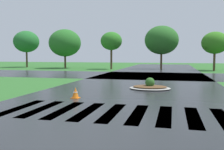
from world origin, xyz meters
name	(u,v)px	position (x,y,z in m)	size (l,w,h in m)	color
asphalt_roadway	(138,88)	(0.00, 10.00, 0.00)	(10.37, 80.00, 0.01)	#232628
asphalt_cross_road	(151,76)	(0.00, 19.73, 0.00)	(90.00, 9.33, 0.01)	#232628
crosswalk_stripes	(112,112)	(0.00, 3.53, 0.00)	(7.65, 3.02, 0.01)	white
median_island	(150,87)	(0.73, 9.96, 0.14)	(2.41, 1.97, 0.68)	#9E9B93
traffic_cone	(75,93)	(-2.34, 5.95, 0.25)	(0.36, 0.36, 0.52)	orange
background_treeline	(135,41)	(-3.24, 30.62, 3.94)	(39.06, 5.98, 6.08)	#4C3823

